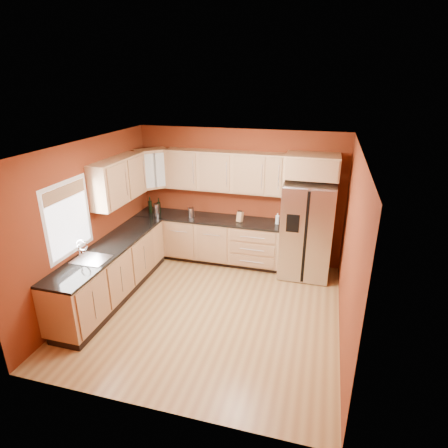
{
  "coord_description": "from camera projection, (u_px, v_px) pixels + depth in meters",
  "views": [
    {
      "loc": [
        1.57,
        -4.82,
        3.47
      ],
      "look_at": [
        -0.01,
        0.9,
        1.14
      ],
      "focal_mm": 30.0,
      "sensor_mm": 36.0,
      "label": 1
    }
  ],
  "objects": [
    {
      "name": "sink_faucet",
      "position": [
        90.0,
        250.0,
        5.56
      ],
      "size": [
        0.5,
        0.42,
        0.3
      ],
      "primitive_type": null,
      "color": "silver",
      "rests_on": "countertop_left"
    },
    {
      "name": "upper_cabinets_left",
      "position": [
        119.0,
        180.0,
        6.42
      ],
      "size": [
        0.33,
        1.35,
        0.75
      ],
      "primitive_type": "cube",
      "color": "#9E744C",
      "rests_on": "wall_left"
    },
    {
      "name": "upper_cabinets_back",
      "position": [
        225.0,
        171.0,
        7.02
      ],
      "size": [
        2.3,
        0.33,
        0.75
      ],
      "primitive_type": "cube",
      "color": "#9E744C",
      "rests_on": "wall_back"
    },
    {
      "name": "soap_dispenser",
      "position": [
        277.0,
        219.0,
        6.95
      ],
      "size": [
        0.08,
        0.08,
        0.21
      ],
      "primitive_type": "cylinder",
      "rotation": [
        0.0,
        0.0,
        0.23
      ],
      "color": "white",
      "rests_on": "countertop_back"
    },
    {
      "name": "window",
      "position": [
        68.0,
        219.0,
        5.46
      ],
      "size": [
        0.03,
        0.9,
        1.0
      ],
      "primitive_type": "cube",
      "color": "white",
      "rests_on": "wall_left"
    },
    {
      "name": "countertop_back",
      "position": [
        208.0,
        218.0,
        7.31
      ],
      "size": [
        2.9,
        0.62,
        0.04
      ],
      "primitive_type": "cube",
      "color": "black",
      "rests_on": "base_cabinets_back"
    },
    {
      "name": "canister_right",
      "position": [
        157.0,
        208.0,
        7.53
      ],
      "size": [
        0.15,
        0.15,
        0.19
      ],
      "primitive_type": "cylinder",
      "rotation": [
        0.0,
        0.0,
        -0.41
      ],
      "color": "silver",
      "rests_on": "countertop_back"
    },
    {
      "name": "wine_bottle_b",
      "position": [
        159.0,
        205.0,
        7.54
      ],
      "size": [
        0.08,
        0.08,
        0.29
      ],
      "primitive_type": null,
      "rotation": [
        0.0,
        0.0,
        0.17
      ],
      "color": "black",
      "rests_on": "countertop_back"
    },
    {
      "name": "over_fridge_cabinet",
      "position": [
        312.0,
        166.0,
        6.42
      ],
      "size": [
        0.92,
        0.6,
        0.4
      ],
      "primitive_type": "cube",
      "color": "#9E744C",
      "rests_on": "wall_back"
    },
    {
      "name": "wall_left",
      "position": [
        90.0,
        222.0,
        6.0
      ],
      "size": [
        0.04,
        4.0,
        2.6
      ],
      "primitive_type": "cube",
      "color": "maroon",
      "rests_on": "floor"
    },
    {
      "name": "corner_upper_cabinet",
      "position": [
        152.0,
        169.0,
        7.23
      ],
      "size": [
        0.67,
        0.67,
        0.75
      ],
      "primitive_type": "cube",
      "rotation": [
        0.0,
        0.0,
        0.79
      ],
      "color": "#9E744C",
      "rests_on": "wall_back"
    },
    {
      "name": "base_cabinets_left",
      "position": [
        112.0,
        272.0,
        6.24
      ],
      "size": [
        0.6,
        2.8,
        0.88
      ],
      "primitive_type": "cube",
      "color": "#9E744C",
      "rests_on": "floor"
    },
    {
      "name": "refrigerator",
      "position": [
        307.0,
        230.0,
        6.78
      ],
      "size": [
        0.9,
        0.75,
        1.78
      ],
      "primitive_type": "cube",
      "color": "silver",
      "rests_on": "floor"
    },
    {
      "name": "canister_left",
      "position": [
        191.0,
        212.0,
        7.3
      ],
      "size": [
        0.12,
        0.12,
        0.18
      ],
      "primitive_type": "cylinder",
      "rotation": [
        0.0,
        0.0,
        -0.06
      ],
      "color": "silver",
      "rests_on": "countertop_back"
    },
    {
      "name": "wall_front",
      "position": [
        147.0,
        312.0,
        3.71
      ],
      "size": [
        4.0,
        0.04,
        2.6
      ],
      "primitive_type": "cube",
      "color": "maroon",
      "rests_on": "floor"
    },
    {
      "name": "knife_block",
      "position": [
        240.0,
        217.0,
        7.06
      ],
      "size": [
        0.12,
        0.12,
        0.19
      ],
      "primitive_type": "cube",
      "rotation": [
        0.0,
        0.0,
        -0.36
      ],
      "color": "tan",
      "rests_on": "countertop_back"
    },
    {
      "name": "wall_back",
      "position": [
        239.0,
        197.0,
        7.3
      ],
      "size": [
        4.0,
        0.04,
        2.6
      ],
      "primitive_type": "cube",
      "color": "maroon",
      "rests_on": "floor"
    },
    {
      "name": "countertop_left",
      "position": [
        109.0,
        247.0,
        6.07
      ],
      "size": [
        0.62,
        2.8,
        0.04
      ],
      "primitive_type": "cube",
      "color": "black",
      "rests_on": "base_cabinets_left"
    },
    {
      "name": "wine_bottle_a",
      "position": [
        150.0,
        205.0,
        7.51
      ],
      "size": [
        0.08,
        0.08,
        0.33
      ],
      "primitive_type": null,
      "rotation": [
        0.0,
        0.0,
        -0.07
      ],
      "color": "black",
      "rests_on": "countertop_back"
    },
    {
      "name": "floor",
      "position": [
        209.0,
        310.0,
        5.98
      ],
      "size": [
        4.0,
        4.0,
        0.0
      ],
      "primitive_type": "plane",
      "color": "olive",
      "rests_on": "ground"
    },
    {
      "name": "base_cabinets_back",
      "position": [
        208.0,
        240.0,
        7.48
      ],
      "size": [
        2.9,
        0.6,
        0.88
      ],
      "primitive_type": "cube",
      "color": "#9E744C",
      "rests_on": "floor"
    },
    {
      "name": "wall_right",
      "position": [
        350.0,
        251.0,
        5.01
      ],
      "size": [
        0.04,
        4.0,
        2.6
      ],
      "primitive_type": "cube",
      "color": "maroon",
      "rests_on": "floor"
    },
    {
      "name": "ceiling",
      "position": [
        207.0,
        147.0,
        5.03
      ],
      "size": [
        4.0,
        4.0,
        0.0
      ],
      "primitive_type": "plane",
      "color": "silver",
      "rests_on": "wall_back"
    }
  ]
}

